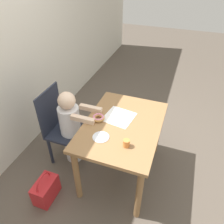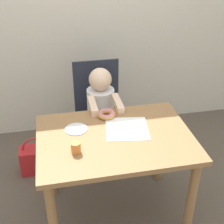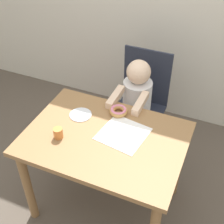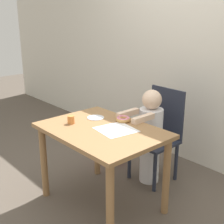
{
  "view_description": "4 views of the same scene",
  "coord_description": "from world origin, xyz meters",
  "views": [
    {
      "loc": [
        -1.57,
        -0.46,
        2.09
      ],
      "look_at": [
        0.0,
        0.11,
        0.83
      ],
      "focal_mm": 35.0,
      "sensor_mm": 36.0,
      "label": 1
    },
    {
      "loc": [
        -0.36,
        -1.64,
        1.89
      ],
      "look_at": [
        0.0,
        0.11,
        0.83
      ],
      "focal_mm": 50.0,
      "sensor_mm": 36.0,
      "label": 2
    },
    {
      "loc": [
        0.61,
        -1.3,
        2.09
      ],
      "look_at": [
        0.0,
        0.11,
        0.83
      ],
      "focal_mm": 50.0,
      "sensor_mm": 36.0,
      "label": 3
    },
    {
      "loc": [
        1.84,
        -1.53,
        1.64
      ],
      "look_at": [
        0.0,
        0.11,
        0.83
      ],
      "focal_mm": 50.0,
      "sensor_mm": 36.0,
      "label": 4
    }
  ],
  "objects": [
    {
      "name": "ground_plane",
      "position": [
        0.0,
        0.0,
        0.0
      ],
      "size": [
        12.0,
        12.0,
        0.0
      ],
      "primitive_type": "plane",
      "color": "brown"
    },
    {
      "name": "dining_table",
      "position": [
        0.0,
        0.0,
        0.6
      ],
      "size": [
        1.02,
        0.73,
        0.71
      ],
      "color": "olive",
      "rests_on": "ground_plane"
    },
    {
      "name": "chair",
      "position": [
        0.01,
        0.72,
        0.46
      ],
      "size": [
        0.4,
        0.39,
        0.92
      ],
      "color": "#232838",
      "rests_on": "ground_plane"
    },
    {
      "name": "child_figure",
      "position": [
        0.01,
        0.6,
        0.49
      ],
      "size": [
        0.24,
        0.46,
        0.94
      ],
      "color": "white",
      "rests_on": "ground_plane"
    },
    {
      "name": "donut",
      "position": [
        -0.01,
        0.25,
        0.73
      ],
      "size": [
        0.13,
        0.13,
        0.04
      ],
      "color": "tan",
      "rests_on": "dining_table"
    },
    {
      "name": "napkin",
      "position": [
        0.1,
        0.07,
        0.71
      ],
      "size": [
        0.32,
        0.32,
        0.0
      ],
      "color": "white",
      "rests_on": "dining_table"
    },
    {
      "name": "handbag",
      "position": [
        -0.58,
        0.62,
        0.13
      ],
      "size": [
        0.28,
        0.17,
        0.35
      ],
      "color": "red",
      "rests_on": "ground_plane"
    },
    {
      "name": "cup",
      "position": [
        -0.27,
        -0.12,
        0.75
      ],
      "size": [
        0.06,
        0.06,
        0.07
      ],
      "color": "orange",
      "rests_on": "dining_table"
    },
    {
      "name": "plate",
      "position": [
        -0.24,
        0.13,
        0.72
      ],
      "size": [
        0.15,
        0.15,
        0.01
      ],
      "color": "silver",
      "rests_on": "dining_table"
    }
  ]
}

